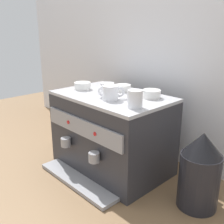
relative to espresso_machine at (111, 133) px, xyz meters
The scene contains 11 objects.
ground_plane 0.22m from the espresso_machine, 90.00° to the left, with size 4.00×4.00×0.00m, color brown.
tiled_backsplash_wall 0.50m from the espresso_machine, 90.00° to the left, with size 2.80×0.03×1.14m, color silver.
espresso_machine is the anchor object (origin of this frame).
ceramic_cup_0 0.26m from the espresso_machine, 104.03° to the right, with size 0.08×0.11×0.07m.
ceramic_cup_1 0.28m from the espresso_machine, 43.86° to the right, with size 0.08×0.12×0.07m.
ceramic_cup_2 0.38m from the espresso_machine, 18.79° to the right, with size 0.11×0.07×0.08m.
ceramic_bowl_0 0.33m from the espresso_machine, behind, with size 0.10×0.10×0.04m.
ceramic_bowl_1 0.33m from the espresso_machine, 29.95° to the left, with size 0.10×0.10×0.04m.
ceramic_bowl_2 0.27m from the espresso_machine, 98.43° to the left, with size 0.09×0.09×0.04m.
coffee_grinder 0.55m from the espresso_machine, ahead, with size 0.19×0.19×0.37m.
milk_pitcher 0.53m from the espresso_machine, behind, with size 0.09×0.09×0.13m, color #B7B7BC.
Camera 1 is at (1.05, -0.99, 0.82)m, focal length 42.74 mm.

